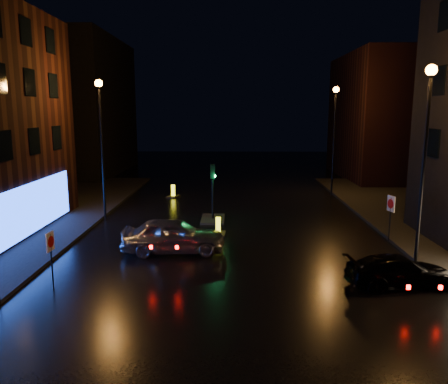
% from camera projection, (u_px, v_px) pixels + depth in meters
% --- Properties ---
extents(ground, '(120.00, 120.00, 0.00)m').
position_uv_depth(ground, '(233.00, 337.00, 12.89)').
color(ground, black).
rests_on(ground, ground).
extents(building_far_left, '(8.00, 16.00, 14.00)m').
position_uv_depth(building_far_left, '(82.00, 107.00, 46.30)').
color(building_far_left, black).
rests_on(building_far_left, ground).
extents(building_far_right, '(8.00, 14.00, 12.00)m').
position_uv_depth(building_far_right, '(385.00, 117.00, 42.98)').
color(building_far_right, black).
rests_on(building_far_right, ground).
extents(street_lamp_lfar, '(0.44, 0.44, 8.37)m').
position_uv_depth(street_lamp_lfar, '(101.00, 128.00, 25.77)').
color(street_lamp_lfar, black).
rests_on(street_lamp_lfar, ground).
extents(street_lamp_rnear, '(0.44, 0.44, 8.37)m').
position_uv_depth(street_lamp_rnear, '(426.00, 136.00, 17.63)').
color(street_lamp_rnear, black).
rests_on(street_lamp_rnear, ground).
extents(street_lamp_rfar, '(0.44, 0.44, 8.37)m').
position_uv_depth(street_lamp_rfar, '(335.00, 124.00, 33.36)').
color(street_lamp_rfar, black).
rests_on(street_lamp_rfar, ground).
extents(traffic_signal, '(1.40, 2.40, 3.45)m').
position_uv_depth(traffic_signal, '(213.00, 212.00, 26.58)').
color(traffic_signal, black).
rests_on(traffic_signal, ground).
extents(silver_hatchback, '(4.90, 2.19, 1.63)m').
position_uv_depth(silver_hatchback, '(173.00, 235.00, 20.46)').
color(silver_hatchback, '#B1B3B9').
rests_on(silver_hatchback, ground).
extents(dark_sedan, '(4.20, 2.10, 1.17)m').
position_uv_depth(dark_sedan, '(399.00, 271.00, 16.56)').
color(dark_sedan, black).
rests_on(dark_sedan, ground).
extents(bollard_near, '(0.79, 1.14, 0.96)m').
position_uv_depth(bollard_near, '(218.00, 231.00, 23.50)').
color(bollard_near, black).
rests_on(bollard_near, ground).
extents(bollard_far, '(1.05, 1.28, 0.96)m').
position_uv_depth(bollard_far, '(173.00, 194.00, 33.79)').
color(bollard_far, black).
rests_on(bollard_far, ground).
extents(road_sign_left, '(0.10, 0.53, 2.18)m').
position_uv_depth(road_sign_left, '(51.00, 247.00, 16.11)').
color(road_sign_left, black).
rests_on(road_sign_left, ground).
extents(road_sign_right, '(0.21, 0.58, 2.42)m').
position_uv_depth(road_sign_right, '(391.00, 208.00, 21.76)').
color(road_sign_right, black).
rests_on(road_sign_right, ground).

